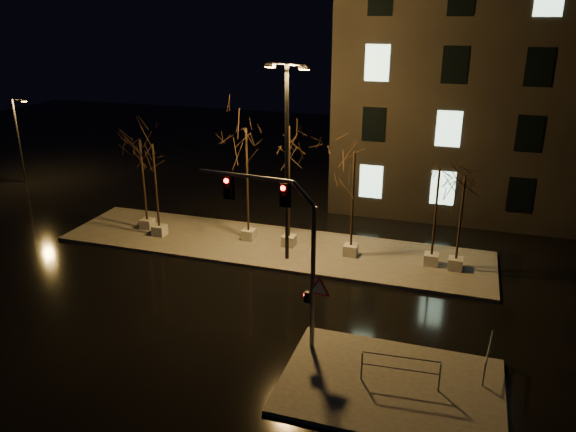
% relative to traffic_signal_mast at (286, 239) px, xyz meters
% --- Properties ---
extents(ground, '(90.00, 90.00, 0.00)m').
position_rel_traffic_signal_mast_xyz_m(ground, '(-3.51, 2.15, -4.16)').
color(ground, black).
rests_on(ground, ground).
extents(median, '(22.00, 5.00, 0.15)m').
position_rel_traffic_signal_mast_xyz_m(median, '(-3.51, 8.15, -4.08)').
color(median, '#4D4A45').
rests_on(median, ground).
extents(sidewalk_corner, '(7.00, 5.00, 0.15)m').
position_rel_traffic_signal_mast_xyz_m(sidewalk_corner, '(3.99, -1.35, -4.08)').
color(sidewalk_corner, '#4D4A45').
rests_on(sidewalk_corner, ground).
extents(building, '(25.00, 12.00, 15.00)m').
position_rel_traffic_signal_mast_xyz_m(building, '(10.49, 20.15, 3.34)').
color(building, black).
rests_on(building, ground).
extents(tree_0, '(1.80, 1.80, 5.07)m').
position_rel_traffic_signal_mast_xyz_m(tree_0, '(-10.73, 8.24, -0.16)').
color(tree_0, '#A7A49B').
rests_on(tree_0, median).
extents(tree_1, '(1.80, 1.80, 5.08)m').
position_rel_traffic_signal_mast_xyz_m(tree_1, '(-9.59, 7.58, -0.15)').
color(tree_1, '#A7A49B').
rests_on(tree_1, median).
extents(tree_2, '(1.80, 1.80, 6.01)m').
position_rel_traffic_signal_mast_xyz_m(tree_2, '(-4.86, 8.49, 0.55)').
color(tree_2, '#A7A49B').
rests_on(tree_2, median).
extents(tree_3, '(1.80, 1.80, 6.29)m').
position_rel_traffic_signal_mast_xyz_m(tree_3, '(-2.60, 8.36, 0.76)').
color(tree_3, '#A7A49B').
rests_on(tree_3, median).
extents(tree_4, '(1.80, 1.80, 5.31)m').
position_rel_traffic_signal_mast_xyz_m(tree_4, '(0.64, 8.15, 0.02)').
color(tree_4, '#A7A49B').
rests_on(tree_4, median).
extents(tree_5, '(1.80, 1.80, 4.79)m').
position_rel_traffic_signal_mast_xyz_m(tree_5, '(4.47, 8.26, -0.37)').
color(tree_5, '#A7A49B').
rests_on(tree_5, median).
extents(tree_6, '(1.80, 1.80, 4.62)m').
position_rel_traffic_signal_mast_xyz_m(tree_6, '(5.58, 8.10, -0.50)').
color(tree_6, '#A7A49B').
rests_on(tree_6, median).
extents(traffic_signal_mast, '(4.98, 0.59, 6.10)m').
position_rel_traffic_signal_mast_xyz_m(traffic_signal_mast, '(0.00, 0.00, 0.00)').
color(traffic_signal_mast, '#54565B').
rests_on(traffic_signal_mast, sidewalk_corner).
extents(streetlight_main, '(2.25, 0.94, 9.16)m').
position_rel_traffic_signal_mast_xyz_m(streetlight_main, '(-2.22, 6.88, 1.28)').
color(streetlight_main, black).
rests_on(streetlight_main, median).
extents(streetlight_far, '(1.15, 0.31, 5.84)m').
position_rel_traffic_signal_mast_xyz_m(streetlight_far, '(-23.95, 13.88, -0.94)').
color(streetlight_far, black).
rests_on(streetlight_far, ground).
extents(guard_rail_a, '(2.48, 0.23, 1.07)m').
position_rel_traffic_signal_mast_xyz_m(guard_rail_a, '(4.24, -1.34, -3.31)').
color(guard_rail_a, '#54565B').
rests_on(guard_rail_a, sidewalk_corner).
extents(guard_rail_b, '(0.28, 1.99, 0.95)m').
position_rel_traffic_signal_mast_xyz_m(guard_rail_b, '(6.91, 0.42, -3.39)').
color(guard_rail_b, '#54565B').
rests_on(guard_rail_b, sidewalk_corner).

